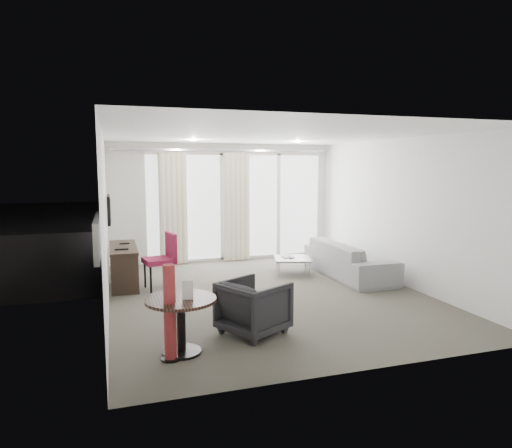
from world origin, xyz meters
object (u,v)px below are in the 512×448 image
object	(u,v)px
tub_armchair	(254,307)
sofa	(349,259)
round_table	(181,326)
rattan_chair_a	(229,234)
red_lamp	(170,313)
coffee_table	(293,266)
desk_chair	(159,261)
desk	(124,266)
rattan_chair_b	(274,230)

from	to	relation	value
tub_armchair	sofa	size ratio (longest dim) A/B	0.33
round_table	rattan_chair_a	size ratio (longest dim) A/B	1.04
red_lamp	coffee_table	size ratio (longest dim) A/B	1.51
sofa	rattan_chair_a	size ratio (longest dim) A/B	2.94
desk_chair	round_table	distance (m)	2.86
desk	coffee_table	bearing A→B (deg)	-2.31
tub_armchair	rattan_chair_a	world-z (taller)	rattan_chair_a
round_table	desk_chair	bearing A→B (deg)	89.20
desk	desk_chair	distance (m)	0.75
round_table	tub_armchair	world-z (taller)	tub_armchair
tub_armchair	rattan_chair_b	distance (m)	6.36
desk_chair	rattan_chair_a	size ratio (longest dim) A/B	1.25
tub_armchair	rattan_chair_a	xyz separation A→B (m)	(1.18, 5.85, 0.04)
red_lamp	round_table	bearing A→B (deg)	45.81
desk	coffee_table	xyz separation A→B (m)	(3.19, -0.13, -0.19)
desk_chair	sofa	size ratio (longest dim) A/B	0.43
rattan_chair_a	desk_chair	bearing A→B (deg)	-110.28
rattan_chair_b	tub_armchair	bearing A→B (deg)	-123.99
sofa	rattan_chair_b	xyz separation A→B (m)	(-0.26, 3.55, 0.10)
desk	sofa	bearing A→B (deg)	-8.64
red_lamp	rattan_chair_b	size ratio (longest dim) A/B	1.23
tub_armchair	desk_chair	bearing A→B (deg)	-8.38
red_lamp	tub_armchair	world-z (taller)	red_lamp
tub_armchair	sofa	world-z (taller)	tub_armchair
coffee_table	round_table	bearing A→B (deg)	-129.78
coffee_table	rattan_chair_a	distance (m)	3.06
round_table	tub_armchair	bearing A→B (deg)	19.97
desk	red_lamp	bearing A→B (deg)	-83.54
desk	tub_armchair	distance (m)	3.33
desk_chair	coffee_table	distance (m)	2.66
desk_chair	rattan_chair_b	xyz separation A→B (m)	(3.33, 3.39, -0.05)
tub_armchair	coffee_table	bearing A→B (deg)	-59.47
desk	rattan_chair_b	xyz separation A→B (m)	(3.90, 2.92, 0.09)
desk	tub_armchair	world-z (taller)	desk
tub_armchair	sofa	distance (m)	3.54
rattan_chair_a	rattan_chair_b	bearing A→B (deg)	13.93
desk	rattan_chair_a	xyz separation A→B (m)	(2.68, 2.87, 0.04)
desk	rattan_chair_b	bearing A→B (deg)	36.80
round_table	red_lamp	world-z (taller)	red_lamp
rattan_chair_a	round_table	bearing A→B (deg)	-97.19
coffee_table	tub_armchair	bearing A→B (deg)	-120.77
desk_chair	coffee_table	xyz separation A→B (m)	(2.62, 0.34, -0.33)
round_table	coffee_table	size ratio (longest dim) A/B	1.14
round_table	coffee_table	bearing A→B (deg)	50.22
desk	coffee_table	distance (m)	3.20
desk_chair	rattan_chair_a	xyz separation A→B (m)	(2.10, 3.35, -0.10)
sofa	desk	bearing A→B (deg)	81.36
desk	coffee_table	world-z (taller)	desk
sofa	rattan_chair_b	size ratio (longest dim) A/B	2.63
sofa	round_table	bearing A→B (deg)	126.62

